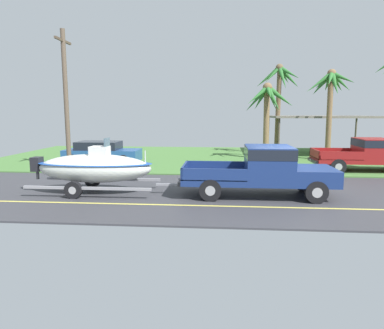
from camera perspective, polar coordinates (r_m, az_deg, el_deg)
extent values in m
cube|color=#38383D|center=(13.99, 15.44, -4.99)|extent=(36.00, 8.00, 0.06)
cube|color=#477538|center=(24.71, 10.82, 1.00)|extent=(36.00, 14.00, 0.11)
cube|color=#DBCC4C|center=(12.27, 16.98, -6.78)|extent=(34.20, 0.12, 0.01)
cube|color=navy|center=(13.48, 10.67, -2.46)|extent=(5.66, 2.05, 0.22)
cube|color=navy|center=(13.79, 19.16, -1.28)|extent=(1.59, 2.05, 0.38)
cube|color=navy|center=(13.42, 12.43, 0.45)|extent=(1.70, 2.05, 1.17)
cube|color=black|center=(13.37, 12.48, 1.96)|extent=(1.72, 2.07, 0.38)
cube|color=#112047|center=(13.39, 3.67, -1.84)|extent=(2.38, 2.05, 0.04)
cube|color=navy|center=(14.33, 3.76, -0.32)|extent=(2.38, 0.08, 0.45)
cube|color=navy|center=(12.38, 3.58, -1.73)|extent=(2.38, 0.08, 0.45)
cube|color=navy|center=(13.43, -1.23, -0.91)|extent=(0.08, 2.05, 0.45)
cube|color=#333338|center=(13.51, -1.65, -2.55)|extent=(0.12, 1.85, 0.16)
sphere|color=#B2B2B7|center=(13.51, -2.16, -2.34)|extent=(0.10, 0.10, 0.10)
cylinder|color=black|center=(14.74, 17.89, -2.70)|extent=(0.80, 0.28, 0.80)
cylinder|color=#9E9EA3|center=(14.74, 17.89, -2.70)|extent=(0.36, 0.29, 0.36)
cylinder|color=black|center=(13.00, 19.69, -4.26)|extent=(0.80, 0.28, 0.80)
cylinder|color=#9E9EA3|center=(13.00, 19.69, -4.26)|extent=(0.36, 0.29, 0.36)
cylinder|color=black|center=(14.36, 3.26, -2.59)|extent=(0.80, 0.28, 0.80)
cylinder|color=#9E9EA3|center=(14.36, 3.26, -2.59)|extent=(0.36, 0.29, 0.36)
cylinder|color=black|center=(12.57, 3.02, -4.19)|extent=(0.80, 0.28, 0.80)
cylinder|color=#9E9EA3|center=(12.57, 3.02, -4.19)|extent=(0.36, 0.29, 0.36)
cube|color=gray|center=(13.62, -4.03, -3.29)|extent=(0.90, 0.10, 0.08)
cube|color=gray|center=(15.19, -14.35, -2.31)|extent=(4.88, 0.12, 0.10)
cube|color=gray|center=(13.52, -16.86, -3.73)|extent=(4.88, 0.12, 0.10)
cylinder|color=black|center=(15.42, -15.99, -2.44)|extent=(0.64, 0.22, 0.64)
cylinder|color=#9E9EA3|center=(15.42, -15.99, -2.44)|extent=(0.29, 0.23, 0.29)
cylinder|color=black|center=(13.67, -18.85, -3.95)|extent=(0.64, 0.22, 0.64)
cylinder|color=#9E9EA3|center=(13.67, -18.85, -3.95)|extent=(0.29, 0.23, 0.29)
ellipsoid|color=silver|center=(14.24, -15.63, -0.59)|extent=(4.51, 1.70, 1.11)
ellipsoid|color=#1E4CA5|center=(14.22, -15.66, 0.18)|extent=(4.60, 1.74, 0.12)
cube|color=silver|center=(14.09, -14.86, 1.59)|extent=(0.70, 0.60, 0.65)
cube|color=slate|center=(13.95, -13.77, 3.52)|extent=(0.06, 0.56, 0.36)
cube|color=black|center=(15.22, -24.06, 0.08)|extent=(0.36, 0.44, 0.56)
cylinder|color=#4C4C51|center=(15.26, -23.99, -1.06)|extent=(0.12, 0.12, 0.61)
cylinder|color=silver|center=(13.60, -7.68, 1.24)|extent=(0.04, 0.04, 0.50)
cube|color=maroon|center=(20.80, 26.40, 0.63)|extent=(5.28, 1.97, 0.22)
cube|color=maroon|center=(20.87, 27.46, 2.35)|extent=(1.59, 1.97, 1.06)
cube|color=black|center=(20.84, 27.52, 3.17)|extent=(1.61, 1.99, 0.38)
cube|color=#621111|center=(20.27, 22.39, 1.07)|extent=(2.22, 1.97, 0.04)
cube|color=maroon|center=(21.14, 21.66, 1.95)|extent=(2.22, 0.08, 0.45)
cube|color=maroon|center=(19.35, 23.26, 1.30)|extent=(2.22, 0.08, 0.45)
cube|color=maroon|center=(19.95, 19.50, 1.70)|extent=(0.08, 1.97, 0.45)
cube|color=#333338|center=(19.97, 19.16, 0.58)|extent=(0.12, 1.77, 0.16)
sphere|color=#B2B2B7|center=(19.93, 18.84, 0.73)|extent=(0.10, 0.10, 0.10)
cylinder|color=black|center=(21.11, 21.35, 0.41)|extent=(0.80, 0.28, 0.80)
cylinder|color=#9E9EA3|center=(21.11, 21.35, 0.41)|extent=(0.36, 0.29, 0.36)
cylinder|color=black|center=(19.46, 22.79, -0.31)|extent=(0.80, 0.28, 0.80)
cylinder|color=#9E9EA3|center=(19.46, 22.79, -0.31)|extent=(0.36, 0.29, 0.36)
cube|color=#234C89|center=(22.47, -14.42, 1.52)|extent=(4.61, 1.88, 0.70)
cube|color=black|center=(22.48, -15.03, 3.04)|extent=(2.58, 1.73, 0.50)
cylinder|color=black|center=(22.84, -9.98, 1.27)|extent=(0.66, 0.22, 0.66)
cylinder|color=#9E9EA3|center=(22.84, -9.98, 1.27)|extent=(0.30, 0.23, 0.30)
cylinder|color=black|center=(21.21, -11.15, 0.68)|extent=(0.66, 0.22, 0.66)
cylinder|color=#9E9EA3|center=(21.21, -11.15, 0.68)|extent=(0.30, 0.23, 0.30)
cylinder|color=black|center=(23.83, -17.29, 1.31)|extent=(0.66, 0.22, 0.66)
cylinder|color=#9E9EA3|center=(23.83, -17.29, 1.31)|extent=(0.30, 0.23, 0.30)
cylinder|color=black|center=(22.28, -18.93, 0.75)|extent=(0.66, 0.22, 0.66)
cylinder|color=#9E9EA3|center=(22.28, -18.93, 0.75)|extent=(0.30, 0.23, 0.30)
cylinder|color=#4C4238|center=(31.42, 25.22, 4.48)|extent=(0.14, 0.14, 2.78)
cylinder|color=#4C4238|center=(29.72, 12.38, 4.91)|extent=(0.14, 0.14, 2.78)
cylinder|color=#4C4238|center=(24.42, 14.00, 4.11)|extent=(0.14, 0.14, 2.78)
cube|color=#6B665B|center=(27.73, 20.47, 7.34)|extent=(7.52, 5.87, 0.14)
cylinder|color=brown|center=(26.65, 13.89, 8.33)|extent=(0.34, 0.63, 6.39)
cone|color=#2D6B2D|center=(26.75, 15.60, 13.58)|extent=(1.74, 0.75, 1.73)
cone|color=#2D6B2D|center=(27.16, 14.85, 13.90)|extent=(1.28, 1.13, 1.35)
cone|color=#2D6B2D|center=(27.20, 14.07, 13.76)|extent=(0.47, 1.16, 1.41)
cone|color=#2D6B2D|center=(27.25, 12.62, 13.99)|extent=(1.60, 1.51, 1.35)
cone|color=#2D6B2D|center=(26.76, 12.30, 13.77)|extent=(1.89, 0.59, 1.64)
cone|color=#2D6B2D|center=(26.34, 13.03, 14.10)|extent=(1.41, 1.09, 1.33)
cone|color=#2D6B2D|center=(26.04, 14.63, 13.60)|extent=(0.68, 1.84, 1.84)
cone|color=#2D6B2D|center=(26.36, 15.64, 14.27)|extent=(1.58, 1.49, 1.19)
sphere|color=brown|center=(26.84, 14.14, 15.15)|extent=(0.54, 0.54, 0.54)
cylinder|color=brown|center=(24.31, 21.55, 7.10)|extent=(0.34, 0.52, 5.63)
cone|color=#2D6B2D|center=(24.68, 23.21, 12.31)|extent=(1.55, 0.61, 1.34)
cone|color=#2D6B2D|center=(25.05, 22.65, 12.28)|extent=(1.45, 1.48, 1.36)
cone|color=#2D6B2D|center=(25.30, 21.42, 12.41)|extent=(0.62, 2.10, 1.36)
cone|color=#2D6B2D|center=(24.75, 20.75, 12.68)|extent=(1.12, 1.34, 1.16)
cone|color=#2D6B2D|center=(24.42, 20.52, 12.23)|extent=(1.45, 0.86, 1.57)
cone|color=#2D6B2D|center=(23.96, 20.12, 12.49)|extent=(1.87, 0.79, 1.44)
cone|color=#2D6B2D|center=(23.61, 21.70, 12.90)|extent=(0.97, 1.76, 1.14)
cone|color=#2D6B2D|center=(23.87, 22.34, 12.17)|extent=(0.57, 1.47, 1.63)
cone|color=#2D6B2D|center=(24.22, 23.51, 12.88)|extent=(1.50, 1.13, 0.97)
sphere|color=brown|center=(24.43, 21.92, 13.69)|extent=(0.55, 0.55, 0.55)
cylinder|color=brown|center=(23.79, 12.08, 6.49)|extent=(0.38, 0.74, 4.81)
cone|color=#2D6B2D|center=(24.08, 14.24, 10.70)|extent=(2.06, 0.80, 1.58)
cone|color=#2D6B2D|center=(24.39, 12.99, 10.35)|extent=(1.17, 1.45, 1.71)
cone|color=#2D6B2D|center=(24.47, 12.18, 10.51)|extent=(0.60, 1.68, 1.69)
cone|color=#2D6B2D|center=(24.26, 11.21, 10.54)|extent=(1.18, 1.45, 1.66)
cone|color=#2D6B2D|center=(23.74, 10.52, 10.43)|extent=(1.64, 0.40, 1.79)
cone|color=#2D6B2D|center=(23.26, 10.74, 11.05)|extent=(1.68, 1.35, 1.38)
cone|color=#2D6B2D|center=(23.04, 12.54, 11.41)|extent=(0.37, 1.72, 1.06)
cone|color=#2D6B2D|center=(23.37, 13.17, 10.45)|extent=(1.21, 1.47, 1.77)
sphere|color=brown|center=(23.83, 12.26, 12.25)|extent=(0.61, 0.61, 0.61)
cylinder|color=brown|center=(19.88, -19.91, 9.62)|extent=(0.24, 0.24, 7.44)
cube|color=brown|center=(20.21, -20.39, 18.49)|extent=(0.10, 1.80, 0.12)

